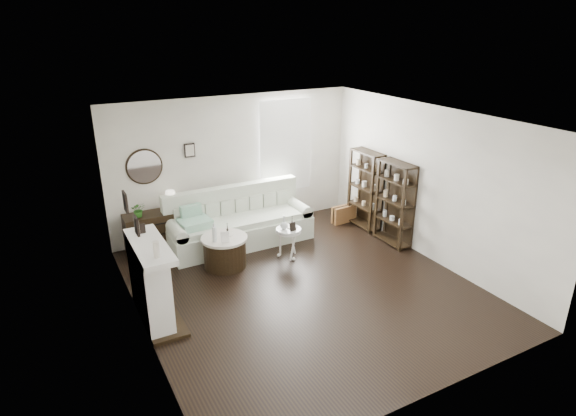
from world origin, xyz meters
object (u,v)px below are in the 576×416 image
drum_table (225,251)px  dresser (156,232)px  pedestal_table (288,231)px  sofa (238,225)px

drum_table → dresser: bearing=126.3°
dresser → drum_table: size_ratio=1.39×
pedestal_table → dresser: bearing=145.1°
drum_table → pedestal_table: (1.14, -0.21, 0.23)m
sofa → pedestal_table: sofa is taller
sofa → dresser: (-1.47, 0.39, 0.02)m
sofa → dresser: 1.52m
pedestal_table → sofa: bearing=117.9°
dresser → pedestal_table: size_ratio=2.00×
sofa → pedestal_table: (0.54, -1.02, 0.16)m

